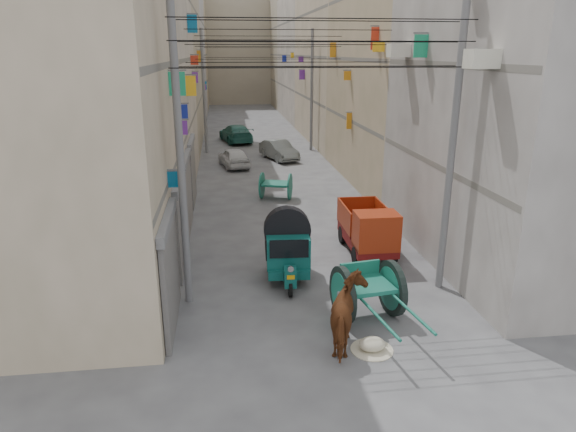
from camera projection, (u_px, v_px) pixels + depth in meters
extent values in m
cube|color=#C1AC92|center=(10.00, 54.00, 13.53)|extent=(8.00, 10.00, 13.00)
cube|color=#656159|center=(169.00, 172.00, 15.01)|extent=(0.25, 9.80, 0.18)
cube|color=#656159|center=(161.00, 65.00, 14.09)|extent=(0.25, 9.80, 0.18)
cube|color=#BEB1A3|center=(102.00, 64.00, 24.07)|extent=(8.00, 12.00, 12.00)
cube|color=#656159|center=(189.00, 123.00, 25.39)|extent=(0.25, 11.76, 0.18)
cube|color=#656159|center=(186.00, 60.00, 24.48)|extent=(0.25, 11.76, 0.18)
cube|color=#9E937D|center=(140.00, 45.00, 36.03)|extent=(8.00, 14.00, 14.00)
cube|color=#656159|center=(199.00, 100.00, 37.67)|extent=(0.25, 13.72, 0.18)
cube|color=#656159|center=(197.00, 57.00, 36.75)|extent=(0.25, 13.72, 0.18)
cube|color=#656159|center=(194.00, 12.00, 35.83)|extent=(0.25, 13.72, 0.18)
cube|color=#AAA49F|center=(162.00, 59.00, 49.59)|extent=(8.00, 14.00, 11.80)
cube|color=#656159|center=(204.00, 87.00, 50.89)|extent=(0.25, 13.72, 0.18)
cube|color=#656159|center=(202.00, 55.00, 49.97)|extent=(0.25, 13.72, 0.18)
cube|color=#656159|center=(201.00, 23.00, 49.05)|extent=(0.25, 13.72, 0.18)
cube|color=tan|center=(173.00, 50.00, 61.61)|extent=(8.00, 12.00, 13.50)
cube|color=#656159|center=(207.00, 80.00, 63.16)|extent=(0.25, 11.76, 0.18)
cube|color=#656159|center=(206.00, 55.00, 62.25)|extent=(0.25, 11.76, 0.18)
cube|color=#656159|center=(204.00, 28.00, 61.33)|extent=(0.25, 11.76, 0.18)
cube|color=#AAA49F|center=(570.00, 54.00, 15.48)|extent=(8.00, 10.00, 13.00)
cube|color=#656159|center=(438.00, 164.00, 16.01)|extent=(0.25, 9.80, 0.18)
cube|color=#656159|center=(447.00, 64.00, 15.09)|extent=(0.25, 9.80, 0.18)
cube|color=tan|center=(428.00, 63.00, 26.01)|extent=(8.00, 12.00, 12.00)
cube|color=#656159|center=(351.00, 120.00, 26.40)|extent=(0.25, 11.76, 0.18)
cube|color=#656159|center=(354.00, 59.00, 25.48)|extent=(0.25, 11.76, 0.18)
cube|color=#C1AC92|center=(362.00, 45.00, 37.98)|extent=(8.00, 14.00, 14.00)
cube|color=#656159|center=(309.00, 98.00, 38.67)|extent=(0.25, 13.72, 0.18)
cube|color=#656159|center=(310.00, 57.00, 37.76)|extent=(0.25, 13.72, 0.18)
cube|color=#656159|center=(310.00, 13.00, 36.84)|extent=(0.25, 13.72, 0.18)
cube|color=#BEB1A3|center=(324.00, 58.00, 51.54)|extent=(8.00, 14.00, 11.80)
cube|color=#656159|center=(286.00, 86.00, 51.89)|extent=(0.25, 13.72, 0.18)
cube|color=#656159|center=(286.00, 55.00, 50.98)|extent=(0.25, 13.72, 0.18)
cube|color=#656159|center=(286.00, 23.00, 50.06)|extent=(0.25, 13.72, 0.18)
cube|color=#9E937D|center=(304.00, 50.00, 63.56)|extent=(8.00, 12.00, 13.50)
cube|color=#656159|center=(273.00, 80.00, 64.17)|extent=(0.25, 11.76, 0.18)
cube|color=#656159|center=(273.00, 55.00, 63.25)|extent=(0.25, 11.76, 0.18)
cube|color=#656159|center=(273.00, 29.00, 62.33)|extent=(0.25, 11.76, 0.18)
cube|color=#9E937D|center=(238.00, 52.00, 69.27)|extent=(22.00, 10.00, 13.00)
cube|color=#505055|center=(171.00, 276.00, 12.59)|extent=(0.12, 3.00, 2.60)
cube|color=slate|center=(167.00, 220.00, 12.15)|extent=(0.18, 3.20, 0.25)
cube|color=#505055|center=(181.00, 227.00, 16.09)|extent=(0.12, 3.00, 2.60)
cube|color=slate|center=(179.00, 183.00, 15.64)|extent=(0.18, 3.20, 0.25)
cube|color=#505055|center=(188.00, 196.00, 19.58)|extent=(0.12, 3.00, 2.60)
cube|color=slate|center=(186.00, 159.00, 19.14)|extent=(0.18, 3.20, 0.25)
cube|color=#505055|center=(193.00, 174.00, 23.17)|extent=(0.12, 3.00, 2.60)
cube|color=slate|center=(191.00, 142.00, 22.73)|extent=(0.18, 3.20, 0.25)
cube|color=#6B2997|center=(301.00, 59.00, 39.94)|extent=(0.38, 0.08, 0.41)
cube|color=#0D5F8F|center=(205.00, 85.00, 46.65)|extent=(0.27, 0.08, 0.71)
cube|color=#0D5F8F|center=(176.00, 179.00, 13.52)|extent=(0.44, 0.08, 0.42)
cube|color=yellow|center=(191.00, 86.00, 21.81)|extent=(0.45, 0.08, 0.84)
cube|color=#152598|center=(284.00, 59.00, 49.96)|extent=(0.41, 0.08, 0.59)
cube|color=#6B2997|center=(181.00, 128.00, 16.39)|extent=(0.38, 0.08, 0.44)
cube|color=#6B2997|center=(302.00, 75.00, 39.58)|extent=(0.43, 0.08, 0.72)
cube|color=yellow|center=(292.00, 55.00, 44.90)|extent=(0.28, 0.08, 0.44)
cube|color=#0D5F8F|center=(192.00, 24.00, 24.96)|extent=(0.48, 0.08, 0.84)
cube|color=#6B2997|center=(204.00, 87.00, 43.29)|extent=(0.31, 0.08, 0.44)
cube|color=orange|center=(347.00, 76.00, 25.71)|extent=(0.35, 0.08, 0.45)
cube|color=orange|center=(333.00, 50.00, 28.76)|extent=(0.34, 0.08, 0.79)
cube|color=#152598|center=(184.00, 112.00, 18.44)|extent=(0.28, 0.08, 0.52)
cube|color=orange|center=(199.00, 56.00, 34.52)|extent=(0.28, 0.08, 0.74)
cube|color=orange|center=(349.00, 121.00, 25.90)|extent=(0.26, 0.08, 0.80)
cube|color=#6B2997|center=(421.00, 47.00, 16.20)|extent=(0.34, 0.08, 0.55)
cube|color=#1B9968|center=(177.00, 84.00, 14.82)|extent=(0.47, 0.08, 0.67)
cube|color=red|center=(194.00, 60.00, 26.57)|extent=(0.40, 0.08, 0.47)
cube|color=#6B2997|center=(195.00, 78.00, 27.32)|extent=(0.32, 0.08, 0.55)
cube|color=yellow|center=(379.00, 47.00, 20.31)|extent=(0.47, 0.08, 0.35)
cube|color=red|center=(375.00, 38.00, 21.00)|extent=(0.32, 0.08, 0.89)
cube|color=#1B9968|center=(421.00, 46.00, 16.11)|extent=(0.44, 0.08, 0.69)
cube|color=#1B9968|center=(165.00, 197.00, 13.19)|extent=(0.10, 3.20, 0.80)
cube|color=#1B9968|center=(186.00, 140.00, 21.69)|extent=(0.10, 3.20, 0.80)
cube|color=silver|center=(197.00, 110.00, 33.02)|extent=(0.10, 3.20, 0.80)
cube|color=yellow|center=(203.00, 95.00, 44.35)|extent=(0.10, 3.20, 0.80)
cube|color=#6B2997|center=(464.00, 187.00, 14.18)|extent=(0.10, 3.20, 0.80)
cube|color=orange|center=(372.00, 136.00, 22.68)|extent=(0.10, 3.20, 0.80)
cube|color=yellow|center=(321.00, 108.00, 34.01)|extent=(0.10, 3.20, 0.80)
cube|color=#0D5F8F|center=(295.00, 94.00, 45.34)|extent=(0.10, 3.20, 0.80)
cube|color=beige|center=(482.00, 59.00, 12.14)|extent=(0.70, 0.55, 0.45)
cube|color=beige|center=(398.00, 50.00, 17.75)|extent=(0.70, 0.55, 0.45)
cylinder|color=slate|center=(180.00, 158.00, 12.94)|extent=(0.20, 0.20, 8.00)
cylinder|color=slate|center=(452.00, 151.00, 13.82)|extent=(0.20, 0.20, 8.00)
cylinder|color=slate|center=(204.00, 92.00, 33.71)|extent=(0.20, 0.20, 8.00)
cylinder|color=slate|center=(312.00, 91.00, 34.59)|extent=(0.20, 0.20, 8.00)
cylinder|color=black|center=(326.00, 67.00, 12.23)|extent=(7.40, 0.02, 0.02)
cylinder|color=black|center=(327.00, 41.00, 12.05)|extent=(7.40, 0.02, 0.02)
cylinder|color=black|center=(327.00, 18.00, 11.90)|extent=(7.40, 0.02, 0.02)
cylinder|color=black|center=(319.00, 66.00, 13.18)|extent=(7.40, 0.02, 0.02)
cylinder|color=black|center=(319.00, 42.00, 12.99)|extent=(7.40, 0.02, 0.02)
cylinder|color=black|center=(319.00, 21.00, 12.84)|extent=(7.40, 0.02, 0.02)
cylinder|color=black|center=(290.00, 62.00, 18.37)|extent=(7.40, 0.02, 0.02)
cylinder|color=black|center=(290.00, 45.00, 18.19)|extent=(7.40, 0.02, 0.02)
cylinder|color=black|center=(290.00, 30.00, 18.03)|extent=(7.40, 0.02, 0.02)
cylinder|color=black|center=(269.00, 59.00, 25.92)|extent=(7.40, 0.02, 0.02)
cylinder|color=black|center=(269.00, 47.00, 25.74)|extent=(7.40, 0.02, 0.02)
cylinder|color=black|center=(269.00, 36.00, 25.59)|extent=(7.40, 0.02, 0.02)
cylinder|color=black|center=(258.00, 57.00, 33.48)|extent=(7.40, 0.02, 0.02)
cylinder|color=black|center=(258.00, 48.00, 33.29)|extent=(7.40, 0.02, 0.02)
cylinder|color=black|center=(258.00, 40.00, 33.14)|extent=(7.40, 0.02, 0.02)
cylinder|color=black|center=(290.00, 288.00, 14.33)|extent=(0.15, 0.54, 0.54)
cylinder|color=black|center=(269.00, 263.00, 16.03)|extent=(0.15, 0.54, 0.54)
cylinder|color=black|center=(303.00, 262.00, 16.10)|extent=(0.15, 0.54, 0.54)
cube|color=#0D4C47|center=(287.00, 264.00, 15.46)|extent=(1.31, 1.90, 0.27)
cube|color=#0D4C47|center=(290.00, 277.00, 14.28)|extent=(0.36, 0.45, 0.53)
cylinder|color=silver|center=(291.00, 269.00, 13.97)|extent=(0.18, 0.06, 0.17)
cube|color=#CF940B|center=(291.00, 277.00, 14.02)|extent=(0.21, 0.04, 0.12)
cube|color=#0D4C47|center=(287.00, 246.00, 15.34)|extent=(1.34, 1.71, 0.91)
cube|color=black|center=(289.00, 249.00, 14.47)|extent=(1.11, 0.12, 0.53)
cube|color=black|center=(266.00, 244.00, 15.27)|extent=(0.11, 1.16, 0.63)
cube|color=black|center=(308.00, 243.00, 15.35)|extent=(0.11, 1.16, 0.63)
cube|color=white|center=(289.00, 273.00, 14.66)|extent=(1.20, 0.12, 0.06)
cylinder|color=black|center=(343.00, 295.00, 12.90)|extent=(0.39, 1.47, 1.46)
cylinder|color=#155E4C|center=(343.00, 295.00, 12.90)|extent=(0.36, 1.16, 1.14)
cylinder|color=slate|center=(343.00, 295.00, 12.90)|extent=(0.26, 0.22, 0.19)
cylinder|color=black|center=(391.00, 288.00, 13.26)|extent=(0.39, 1.47, 1.46)
cylinder|color=#155E4C|center=(391.00, 288.00, 13.26)|extent=(0.36, 1.16, 1.14)
cylinder|color=slate|center=(391.00, 288.00, 13.26)|extent=(0.26, 0.22, 0.19)
cylinder|color=slate|center=(367.00, 291.00, 13.08)|extent=(1.41, 0.31, 0.08)
cube|color=#155E4C|center=(368.00, 285.00, 13.02)|extent=(1.27, 1.31, 0.10)
cube|color=#155E4C|center=(360.00, 268.00, 13.43)|extent=(1.10, 0.26, 0.37)
cylinder|color=#155E4C|center=(375.00, 314.00, 11.74)|extent=(0.45, 2.39, 0.07)
cylinder|color=#155E4C|center=(408.00, 309.00, 11.97)|extent=(0.45, 2.39, 0.07)
cylinder|color=black|center=(356.00, 256.00, 16.44)|extent=(0.17, 0.62, 0.61)
cylinder|color=black|center=(342.00, 235.00, 18.38)|extent=(0.17, 0.62, 0.61)
cylinder|color=black|center=(393.00, 255.00, 16.57)|extent=(0.17, 0.62, 0.61)
cylinder|color=black|center=(375.00, 233.00, 18.51)|extent=(0.17, 0.62, 0.61)
cube|color=#5B0D0D|center=(366.00, 238.00, 17.41)|extent=(1.38, 3.09, 0.33)
cube|color=maroon|center=(376.00, 231.00, 16.20)|extent=(1.36, 0.99, 1.16)
cube|color=black|center=(380.00, 233.00, 15.76)|extent=(1.21, 0.07, 0.51)
cube|color=#5B0D0D|center=(363.00, 227.00, 17.82)|extent=(1.42, 2.06, 0.11)
cube|color=maroon|center=(344.00, 216.00, 17.62)|extent=(0.08, 2.05, 0.79)
cube|color=maroon|center=(383.00, 215.00, 17.77)|extent=(0.08, 2.05, 0.79)
cube|color=maroon|center=(356.00, 207.00, 18.65)|extent=(1.40, 0.07, 0.79)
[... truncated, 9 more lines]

